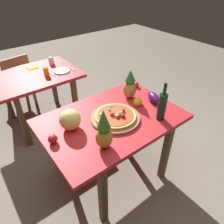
{
  "coord_description": "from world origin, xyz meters",
  "views": [
    {
      "loc": [
        -0.92,
        -1.21,
        1.93
      ],
      "look_at": [
        0.02,
        0.01,
        0.81
      ],
      "focal_mm": 32.95,
      "sensor_mm": 36.0,
      "label": 1
    }
  ],
  "objects_px": {
    "tomato_at_corner": "(136,84)",
    "pineapple_left": "(130,85)",
    "pizza_board": "(115,118)",
    "drinking_glass_juice": "(46,71)",
    "drinking_glass_water": "(51,60)",
    "fork_utensil": "(52,74)",
    "display_table": "(112,125)",
    "napkin_folded": "(32,68)",
    "background_table": "(36,82)",
    "eggplant": "(153,98)",
    "dining_chair": "(17,78)",
    "tomato_beside_pepper": "(53,139)",
    "wine_bottle": "(162,106)",
    "knife_utensil": "(71,68)",
    "bell_pepper": "(138,102)",
    "pizza": "(115,115)",
    "pineapple_right": "(104,131)",
    "melon": "(70,120)",
    "dinner_plate": "(62,71)"
  },
  "relations": [
    {
      "from": "display_table",
      "to": "pizza",
      "type": "xyz_separation_m",
      "value": [
        0.02,
        -0.04,
        0.13
      ]
    },
    {
      "from": "tomato_at_corner",
      "to": "pineapple_left",
      "type": "bearing_deg",
      "value": -150.3
    },
    {
      "from": "melon",
      "to": "drinking_glass_juice",
      "type": "distance_m",
      "value": 1.15
    },
    {
      "from": "tomato_beside_pepper",
      "to": "tomato_at_corner",
      "type": "distance_m",
      "value": 1.19
    },
    {
      "from": "drinking_glass_water",
      "to": "drinking_glass_juice",
      "type": "bearing_deg",
      "value": -123.51
    },
    {
      "from": "background_table",
      "to": "drinking_glass_water",
      "type": "height_order",
      "value": "drinking_glass_water"
    },
    {
      "from": "pizza_board",
      "to": "drinking_glass_juice",
      "type": "bearing_deg",
      "value": 96.0
    },
    {
      "from": "bell_pepper",
      "to": "drinking_glass_juice",
      "type": "xyz_separation_m",
      "value": [
        -0.45,
        1.22,
        0.01
      ]
    },
    {
      "from": "dinner_plate",
      "to": "tomato_at_corner",
      "type": "bearing_deg",
      "value": -61.29
    },
    {
      "from": "pizza",
      "to": "eggplant",
      "type": "height_order",
      "value": "eggplant"
    },
    {
      "from": "eggplant",
      "to": "dinner_plate",
      "type": "relative_size",
      "value": 0.91
    },
    {
      "from": "pizza",
      "to": "bell_pepper",
      "type": "height_order",
      "value": "bell_pepper"
    },
    {
      "from": "dining_chair",
      "to": "melon",
      "type": "bearing_deg",
      "value": 80.68
    },
    {
      "from": "drinking_glass_water",
      "to": "knife_utensil",
      "type": "distance_m",
      "value": 0.35
    },
    {
      "from": "dining_chair",
      "to": "fork_utensil",
      "type": "xyz_separation_m",
      "value": [
        0.29,
        -0.77,
        0.28
      ]
    },
    {
      "from": "pizza_board",
      "to": "wine_bottle",
      "type": "bearing_deg",
      "value": -36.7
    },
    {
      "from": "dining_chair",
      "to": "tomato_at_corner",
      "type": "relative_size",
      "value": 13.5
    },
    {
      "from": "background_table",
      "to": "tomato_beside_pepper",
      "type": "height_order",
      "value": "tomato_beside_pepper"
    },
    {
      "from": "background_table",
      "to": "dining_chair",
      "type": "xyz_separation_m",
      "value": [
        -0.1,
        0.63,
        -0.17
      ]
    },
    {
      "from": "pizza",
      "to": "tomato_beside_pepper",
      "type": "distance_m",
      "value": 0.59
    },
    {
      "from": "melon",
      "to": "bell_pepper",
      "type": "distance_m",
      "value": 0.71
    },
    {
      "from": "display_table",
      "to": "napkin_folded",
      "type": "bearing_deg",
      "value": 96.58
    },
    {
      "from": "dining_chair",
      "to": "eggplant",
      "type": "height_order",
      "value": "eggplant"
    },
    {
      "from": "display_table",
      "to": "knife_utensil",
      "type": "xyz_separation_m",
      "value": [
        0.23,
        1.21,
        0.09
      ]
    },
    {
      "from": "background_table",
      "to": "eggplant",
      "type": "xyz_separation_m",
      "value": [
        0.75,
        -1.38,
        0.15
      ]
    },
    {
      "from": "background_table",
      "to": "drinking_glass_juice",
      "type": "relative_size",
      "value": 10.22
    },
    {
      "from": "drinking_glass_juice",
      "to": "display_table",
      "type": "bearing_deg",
      "value": -84.52
    },
    {
      "from": "dining_chair",
      "to": "knife_utensil",
      "type": "relative_size",
      "value": 4.72
    },
    {
      "from": "background_table",
      "to": "melon",
      "type": "bearing_deg",
      "value": -96.07
    },
    {
      "from": "background_table",
      "to": "eggplant",
      "type": "distance_m",
      "value": 1.58
    },
    {
      "from": "dining_chair",
      "to": "tomato_beside_pepper",
      "type": "distance_m",
      "value": 1.99
    },
    {
      "from": "tomato_at_corner",
      "to": "background_table",
      "type": "bearing_deg",
      "value": 128.2
    },
    {
      "from": "background_table",
      "to": "pizza_board",
      "type": "distance_m",
      "value": 1.4
    },
    {
      "from": "wine_bottle",
      "to": "drinking_glass_juice",
      "type": "distance_m",
      "value": 1.57
    },
    {
      "from": "pizza",
      "to": "drinking_glass_water",
      "type": "xyz_separation_m",
      "value": [
        0.07,
        1.57,
        0.01
      ]
    },
    {
      "from": "bell_pepper",
      "to": "knife_utensil",
      "type": "distance_m",
      "value": 1.21
    },
    {
      "from": "bell_pepper",
      "to": "pineapple_right",
      "type": "bearing_deg",
      "value": -156.87
    },
    {
      "from": "eggplant",
      "to": "tomato_beside_pepper",
      "type": "distance_m",
      "value": 1.09
    },
    {
      "from": "dinner_plate",
      "to": "napkin_folded",
      "type": "xyz_separation_m",
      "value": [
        -0.27,
        0.35,
        -0.01
      ]
    },
    {
      "from": "wine_bottle",
      "to": "tomato_at_corner",
      "type": "relative_size",
      "value": 5.8
    },
    {
      "from": "bell_pepper",
      "to": "tomato_beside_pepper",
      "type": "distance_m",
      "value": 0.9
    },
    {
      "from": "drinking_glass_water",
      "to": "dinner_plate",
      "type": "height_order",
      "value": "drinking_glass_water"
    },
    {
      "from": "wine_bottle",
      "to": "tomato_beside_pepper",
      "type": "bearing_deg",
      "value": 161.4
    },
    {
      "from": "wine_bottle",
      "to": "pineapple_left",
      "type": "relative_size",
      "value": 1.16
    },
    {
      "from": "dining_chair",
      "to": "pineapple_left",
      "type": "bearing_deg",
      "value": 103.12
    },
    {
      "from": "drinking_glass_water",
      "to": "fork_utensil",
      "type": "distance_m",
      "value": 0.35
    },
    {
      "from": "dining_chair",
      "to": "pineapple_left",
      "type": "distance_m",
      "value": 1.98
    },
    {
      "from": "tomato_at_corner",
      "to": "pineapple_right",
      "type": "bearing_deg",
      "value": -147.14
    },
    {
      "from": "pineapple_left",
      "to": "tomato_at_corner",
      "type": "xyz_separation_m",
      "value": [
        0.21,
        0.12,
        -0.11
      ]
    },
    {
      "from": "bell_pepper",
      "to": "tomato_at_corner",
      "type": "height_order",
      "value": "bell_pepper"
    }
  ]
}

